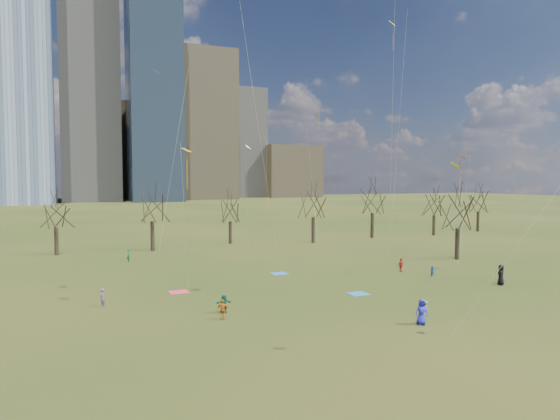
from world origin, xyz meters
name	(u,v)px	position (x,y,z in m)	size (l,w,h in m)	color
ground	(349,322)	(0.00, 0.00, 0.00)	(500.00, 500.00, 0.00)	black
downtown_skyline	(103,114)	(-2.43, 210.64, 39.01)	(212.50, 78.00, 118.00)	slate
bare_tree_row	(207,206)	(-0.09, 37.22, 6.12)	(113.04, 29.80, 9.50)	black
blanket_teal	(358,294)	(5.09, 6.94, 0.01)	(1.60, 1.50, 0.03)	#176F8A
blanket_navy	(279,274)	(2.45, 17.96, 0.01)	(1.60, 1.50, 0.03)	#2562AF
blanket_crimson	(179,292)	(-8.83, 13.58, 0.01)	(1.60, 1.50, 0.03)	#D0294A
person_0	(422,312)	(4.18, -2.44, 0.88)	(0.86, 0.56, 1.75)	#2628A5
person_3	(425,308)	(6.01, -0.59, 0.52)	(0.67, 0.39, 1.04)	#5E5D61
person_4	(223,310)	(-7.75, 3.90, 0.72)	(0.84, 0.35, 1.44)	#CA6716
person_5	(224,303)	(-7.17, 5.63, 0.69)	(1.28, 0.41, 1.38)	#17694F
person_6	(501,275)	(19.16, 4.91, 0.94)	(0.92, 0.60, 1.89)	black
person_7	(102,298)	(-15.23, 10.95, 0.70)	(0.51, 0.33, 1.40)	#764992
person_8	(432,272)	(15.83, 10.37, 0.54)	(0.52, 0.41, 1.07)	#255BA4
person_10	(401,265)	(14.70, 13.98, 0.71)	(0.83, 0.34, 1.41)	red
person_13	(128,256)	(-11.06, 31.88, 0.70)	(0.51, 0.34, 1.41)	#186D43
kites_airborne	(285,136)	(1.66, 14.80, 13.83)	(50.17, 42.87, 32.82)	orange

